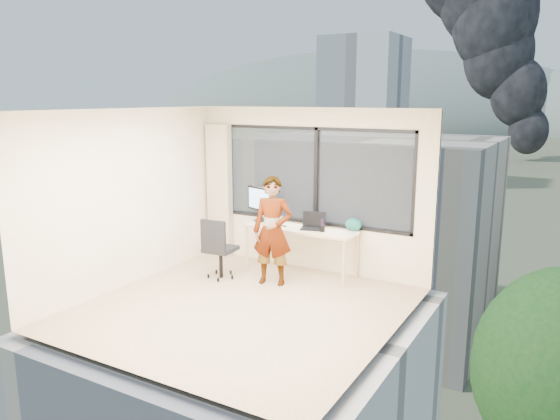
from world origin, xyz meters
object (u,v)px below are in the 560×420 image
Objects in this scene: desk at (301,250)px; laptop at (313,222)px; monitor at (260,204)px; handbag at (353,225)px; chair at (221,247)px; game_console at (273,218)px; person at (273,231)px.

laptop is (0.21, -0.01, 0.49)m from desk.
handbag is (1.60, 0.12, -0.19)m from monitor.
chair is 3.52× the size of game_console.
person is 2.86× the size of monitor.
laptop is at bearing -168.17° from handbag.
laptop is at bearing -2.74° from desk.
person is 0.72m from laptop.
desk is at bearing -4.72° from game_console.
laptop reaches higher than handbag.
laptop is (1.18, 0.80, 0.38)m from chair.
monitor is at bearing 118.46° from person.
desk is 0.81m from game_console.
person is at bearing -102.61° from desk.
desk is 0.78m from person.
handbag is (0.59, 0.21, -0.02)m from laptop.
laptop is (0.35, 0.62, 0.05)m from person.
desk is at bearing 160.62° from laptop.
game_console is (0.32, 1.04, 0.30)m from chair.
laptop is at bearing -0.78° from game_console.
monitor is 0.33m from game_console.
monitor is (-0.66, 0.71, 0.22)m from person.
handbag is (0.80, 0.20, 0.47)m from desk.
monitor is at bearing -116.87° from game_console.
game_console is 1.07× the size of handbag.
laptop is at bearing 46.09° from person.
person is at bearing -44.36° from game_console.
chair is at bearing -158.23° from handbag.
chair is 1.05m from monitor.
handbag is (0.94, 0.83, 0.04)m from person.
desk is at bearing 11.20° from monitor.
person is 1.01m from game_console.
laptop is at bearing 11.77° from monitor.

